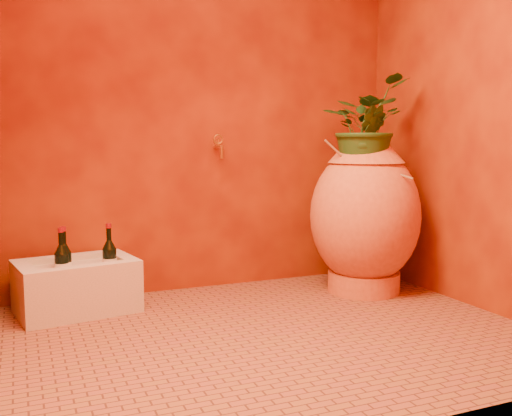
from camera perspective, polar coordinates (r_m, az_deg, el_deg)
name	(u,v)px	position (r m, az deg, el deg)	size (l,w,h in m)	color
floor	(273,333)	(2.86, 1.74, -12.43)	(2.50, 2.50, 0.00)	brown
wall_back	(208,91)	(3.65, -4.82, 11.61)	(2.50, 0.02, 2.50)	#5E1105
wall_right	(482,84)	(3.43, 21.64, 11.49)	(0.02, 2.00, 2.50)	#5E1105
amphora	(365,215)	(3.59, 10.85, -0.69)	(0.86, 0.86, 0.97)	#D1703B
stone_basin	(77,287)	(3.32, -17.50, -7.55)	(0.68, 0.52, 0.29)	beige
wine_bottle_a	(62,266)	(3.24, -18.83, -5.48)	(0.08, 0.08, 0.32)	black
wine_bottle_b	(65,265)	(3.26, -18.59, -5.39)	(0.08, 0.08, 0.32)	black
wine_bottle_c	(110,261)	(3.28, -14.43, -5.14)	(0.08, 0.08, 0.33)	black
wall_tap	(219,145)	(3.58, -3.73, 6.27)	(0.06, 0.14, 0.15)	#B28129
plant_main	(364,125)	(3.55, 10.77, 8.11)	(0.53, 0.46, 0.59)	#1E4418
plant_side	(367,138)	(3.45, 11.05, 6.85)	(0.21, 0.17, 0.39)	#1E4418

